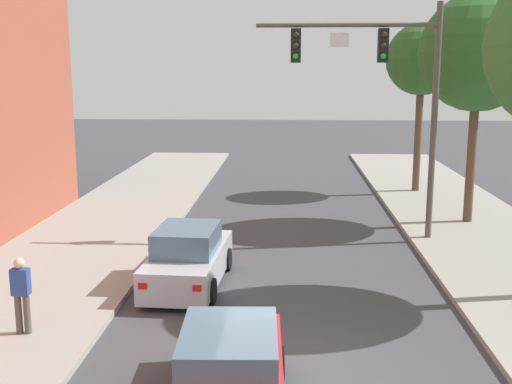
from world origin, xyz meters
TOP-DOWN VIEW (x-y plane):
  - ground_plane at (0.00, 0.00)m, footprint 120.00×120.00m
  - traffic_signal_mast at (3.00, 9.22)m, footprint 5.78×0.38m
  - car_lead_silver at (-2.62, 4.58)m, footprint 2.00×4.32m
  - car_following_red at (-0.93, -1.81)m, footprint 1.97×4.30m
  - pedestrian_sidewalk_left_walker at (-5.54, 1.02)m, footprint 0.36×0.22m
  - street_tree_second at (6.52, 11.55)m, footprint 4.11×4.11m
  - street_tree_third at (5.80, 17.44)m, footprint 3.17×3.17m

SIDE VIEW (x-z plane):
  - ground_plane at x=0.00m, z-range 0.00..0.00m
  - car_lead_silver at x=-2.62m, z-range -0.08..1.52m
  - car_following_red at x=-0.93m, z-range -0.08..1.52m
  - pedestrian_sidewalk_left_walker at x=-5.54m, z-range 0.24..1.88m
  - traffic_signal_mast at x=3.00m, z-range 1.55..9.05m
  - street_tree_third at x=5.80m, z-range 2.25..9.73m
  - street_tree_second at x=6.52m, z-range 2.11..10.19m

